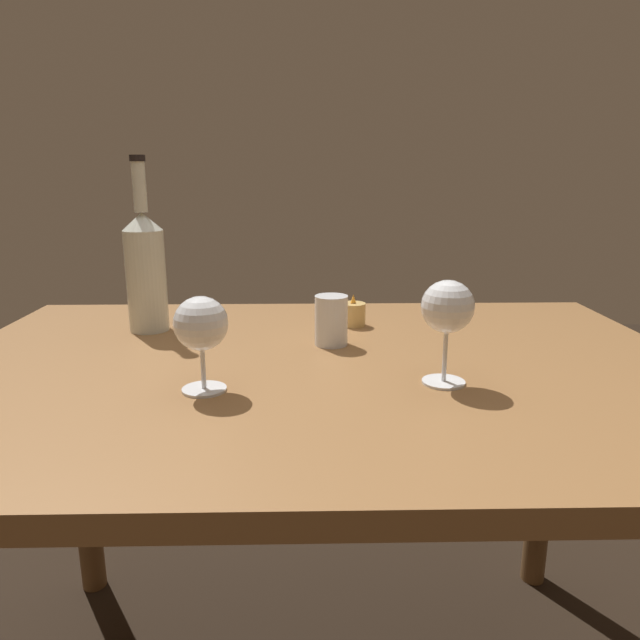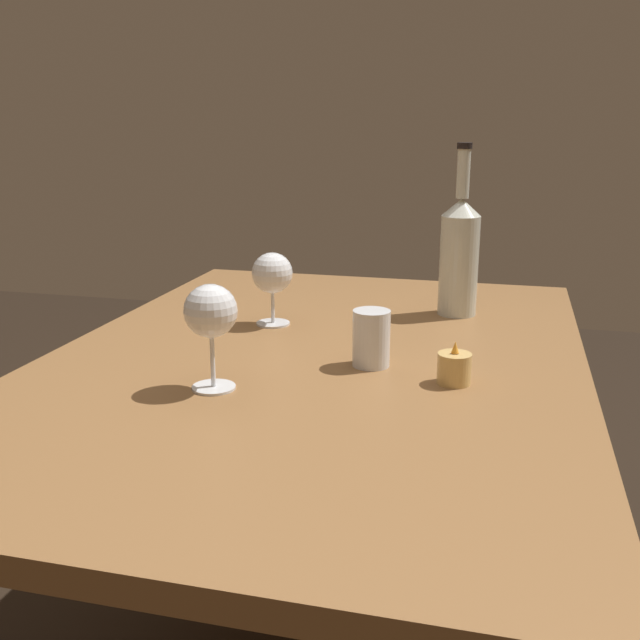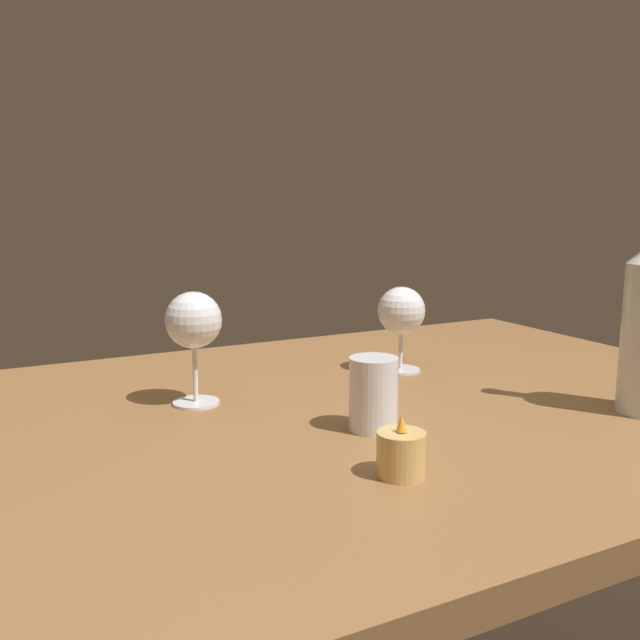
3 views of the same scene
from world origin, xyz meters
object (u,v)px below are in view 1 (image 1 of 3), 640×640
object	(u,v)px
votive_candle	(353,315)
wine_glass_left	(448,309)
wine_bottle	(145,268)
wine_glass_right	(201,326)
water_tumbler	(331,322)

from	to	relation	value
votive_candle	wine_glass_left	bearing A→B (deg)	-72.10
wine_bottle	wine_glass_right	bearing A→B (deg)	-63.80
wine_glass_left	wine_glass_right	distance (m)	0.36
water_tumbler	votive_candle	bearing A→B (deg)	69.51
wine_glass_left	votive_candle	world-z (taller)	wine_glass_left
wine_bottle	water_tumbler	xyz separation A→B (m)	(0.37, -0.11, -0.08)
wine_bottle	votive_candle	xyz separation A→B (m)	(0.42, 0.03, -0.10)
wine_glass_right	water_tumbler	size ratio (longest dim) A/B	1.53
wine_glass_left	votive_candle	distance (m)	0.38
wine_glass_right	water_tumbler	world-z (taller)	wine_glass_right
wine_bottle	votive_candle	world-z (taller)	wine_bottle
wine_glass_left	votive_candle	size ratio (longest dim) A/B	2.40
water_tumbler	votive_candle	distance (m)	0.15
wine_glass_left	wine_bottle	bearing A→B (deg)	148.88
wine_bottle	water_tumbler	size ratio (longest dim) A/B	3.71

